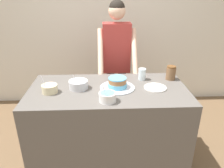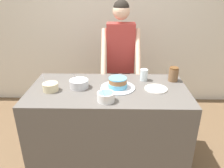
# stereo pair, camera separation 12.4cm
# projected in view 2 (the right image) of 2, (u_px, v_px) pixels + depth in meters

# --- Properties ---
(wall_back) EXTENTS (10.00, 0.05, 2.60)m
(wall_back) POSITION_uv_depth(u_px,v_px,m) (112.00, 24.00, 3.39)
(wall_back) COLOR silver
(wall_back) RESTS_ON ground_plane
(counter) EXTENTS (1.56, 0.79, 0.90)m
(counter) POSITION_uv_depth(u_px,v_px,m) (109.00, 127.00, 2.33)
(counter) COLOR #5B5651
(counter) RESTS_ON ground_plane
(person_baker) EXTENTS (0.47, 0.46, 1.69)m
(person_baker) POSITION_uv_depth(u_px,v_px,m) (121.00, 54.00, 2.75)
(person_baker) COLOR #2D2D38
(person_baker) RESTS_ON ground_plane
(cake) EXTENTS (0.34, 0.34, 0.11)m
(cake) POSITION_uv_depth(u_px,v_px,m) (118.00, 84.00, 2.14)
(cake) COLOR silver
(cake) RESTS_ON counter
(frosting_bowl_pink) EXTENTS (0.15, 0.15, 0.18)m
(frosting_bowl_pink) POSITION_uv_depth(u_px,v_px,m) (50.00, 87.00, 2.09)
(frosting_bowl_pink) COLOR beige
(frosting_bowl_pink) RESTS_ON counter
(frosting_bowl_blue) EXTENTS (0.15, 0.15, 0.18)m
(frosting_bowl_blue) POSITION_uv_depth(u_px,v_px,m) (106.00, 96.00, 1.89)
(frosting_bowl_blue) COLOR white
(frosting_bowl_blue) RESTS_ON counter
(frosting_bowl_white) EXTENTS (0.19, 0.19, 0.17)m
(frosting_bowl_white) POSITION_uv_depth(u_px,v_px,m) (79.00, 83.00, 2.15)
(frosting_bowl_white) COLOR silver
(frosting_bowl_white) RESTS_ON counter
(drinking_glass) EXTENTS (0.08, 0.08, 0.12)m
(drinking_glass) POSITION_uv_depth(u_px,v_px,m) (144.00, 75.00, 2.31)
(drinking_glass) COLOR silver
(drinking_glass) RESTS_ON counter
(ceramic_plate) EXTENTS (0.22, 0.22, 0.01)m
(ceramic_plate) POSITION_uv_depth(u_px,v_px,m) (156.00, 89.00, 2.13)
(ceramic_plate) COLOR white
(ceramic_plate) RESTS_ON counter
(stoneware_jar) EXTENTS (0.10, 0.10, 0.15)m
(stoneware_jar) POSITION_uv_depth(u_px,v_px,m) (173.00, 74.00, 2.30)
(stoneware_jar) COLOR brown
(stoneware_jar) RESTS_ON counter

